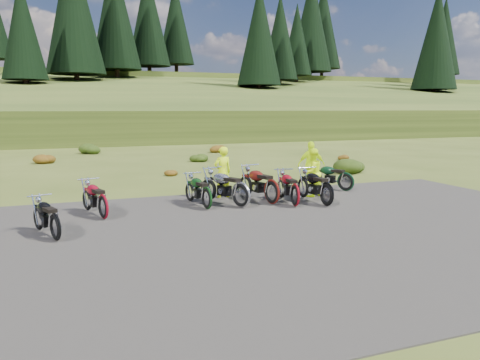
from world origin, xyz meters
name	(u,v)px	position (x,y,z in m)	size (l,w,h in m)	color
ground	(248,216)	(0.00, 0.00, 0.00)	(300.00, 300.00, 0.00)	#3D4818
gravel_pad	(276,233)	(0.00, -2.00, 0.00)	(20.00, 12.00, 0.04)	black
hill_slope	(106,133)	(0.00, 50.00, 0.00)	(300.00, 46.00, 3.00)	#2C3E14
hill_plateau	(85,121)	(0.00, 110.00, 0.00)	(300.00, 90.00, 9.17)	#2C3E14
conifer_21	(22,28)	(-9.00, 50.00, 12.56)	(5.28, 5.28, 14.00)	black
conifer_22	(73,5)	(-3.00, 56.00, 16.77)	(7.92, 7.92, 20.00)	black
conifer_23	(115,12)	(3.00, 62.00, 17.47)	(7.48, 7.48, 19.00)	black
conifer_24	(148,17)	(9.00, 68.00, 18.16)	(7.04, 7.04, 18.00)	black
conifer_25	(176,22)	(15.00, 74.00, 18.66)	(6.60, 6.60, 17.00)	black
conifer_26	(259,34)	(21.00, 49.00, 13.37)	(6.16, 6.16, 16.00)	black
conifer_27	(280,37)	(27.00, 55.00, 14.06)	(5.72, 5.72, 15.00)	black
conifer_28	(297,40)	(33.00, 61.00, 14.76)	(5.28, 5.28, 14.00)	black
conifer_29	(311,22)	(39.00, 67.00, 18.97)	(7.92, 7.92, 20.00)	black
conifer_30	(323,26)	(45.00, 73.00, 19.66)	(7.48, 7.48, 19.00)	black
conifer_31	(436,38)	(51.00, 48.00, 14.18)	(7.04, 7.04, 18.00)	black
conifer_32	(438,41)	(57.00, 54.00, 14.87)	(6.60, 6.60, 17.00)	black
conifer_33	(440,43)	(63.00, 60.00, 15.56)	(6.16, 6.16, 16.00)	black
conifer_34	(441,44)	(69.00, 66.00, 16.26)	(5.72, 5.72, 15.00)	black
conifer_35	(443,46)	(75.00, 72.00, 16.95)	(5.28, 5.28, 14.00)	black
conifer_36	(444,36)	(81.00, 78.00, 20.16)	(7.92, 7.92, 20.00)	black
shrub_2	(44,157)	(-6.20, 16.60, 0.38)	(1.30, 1.30, 0.77)	#6C2F0D
shrub_3	(91,147)	(-3.30, 21.90, 0.46)	(1.56, 1.56, 0.92)	black
shrub_4	(169,171)	(-0.40, 9.20, 0.23)	(0.77, 0.77, 0.45)	#6C2F0D
shrub_5	(198,157)	(2.50, 14.50, 0.31)	(1.03, 1.03, 0.61)	black
shrub_6	(217,147)	(5.40, 19.80, 0.38)	(1.30, 1.30, 0.77)	#6C2F0D
shrub_7	(350,164)	(8.30, 7.10, 0.46)	(1.56, 1.56, 0.92)	black
shrub_8	(341,156)	(11.20, 12.40, 0.23)	(0.77, 0.77, 0.45)	#6C2F0D
motorcycle_0	(56,242)	(-5.34, -0.86, 0.00)	(1.91, 0.64, 1.00)	black
motorcycle_1	(104,220)	(-4.07, 1.06, 0.00)	(2.06, 0.69, 1.08)	maroon
motorcycle_2	(207,210)	(-0.89, 1.28, 0.00)	(2.04, 0.68, 1.07)	black
motorcycle_3	(241,208)	(0.21, 1.14, 0.00)	(2.35, 0.78, 1.23)	#9C9BA0
motorcycle_4	(272,205)	(1.38, 1.30, 0.00)	(2.35, 0.78, 1.23)	#57130E
motorcycle_5	(326,207)	(2.93, 0.39, 0.00)	(2.23, 0.74, 1.17)	black
motorcycle_6	(295,207)	(1.93, 0.68, 0.00)	(2.13, 0.71, 1.12)	maroon
motorcycle_7	(345,192)	(5.10, 2.58, 0.00)	(2.04, 0.68, 1.07)	black
person_middle	(223,173)	(0.22, 3.01, 0.91)	(0.67, 0.44, 1.83)	#C8EC0C
person_right_a	(312,173)	(3.31, 2.05, 0.87)	(0.85, 0.66, 1.75)	#C8EC0C
person_right_b	(311,166)	(4.17, 3.66, 0.94)	(1.10, 0.46, 1.87)	#C8EC0C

